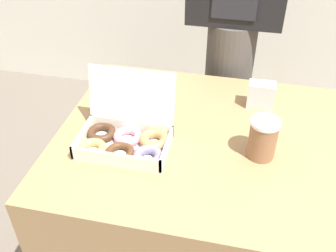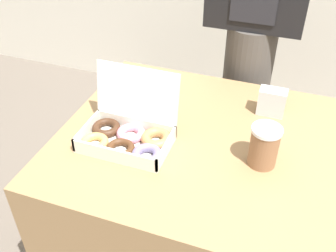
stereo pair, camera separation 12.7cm
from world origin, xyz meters
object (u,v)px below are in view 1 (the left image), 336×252
napkin_holder (261,95)px  person_customer (235,16)px  coffee_cup (263,138)px  donut_box (127,138)px

napkin_holder → person_customer: bearing=112.0°
coffee_cup → person_customer: 0.71m
coffee_cup → person_customer: bearing=103.7°
napkin_holder → person_customer: 0.43m
donut_box → coffee_cup: (0.45, 0.05, 0.04)m
napkin_holder → person_customer: size_ratio=0.06×
coffee_cup → napkin_holder: 0.30m
coffee_cup → person_customer: size_ratio=0.08×
donut_box → napkin_holder: donut_box is taller
donut_box → coffee_cup: bearing=6.7°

